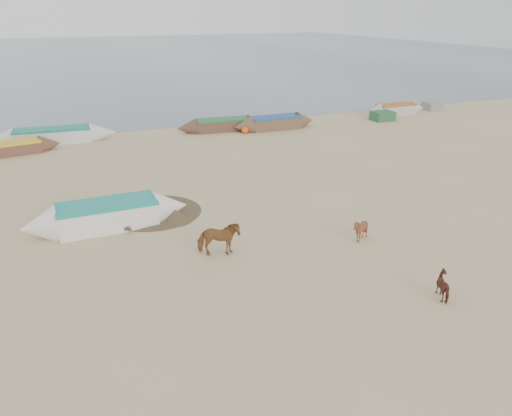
{
  "coord_description": "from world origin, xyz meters",
  "views": [
    {
      "loc": [
        -6.26,
        -11.08,
        7.58
      ],
      "look_at": [
        0.0,
        4.0,
        1.0
      ],
      "focal_mm": 35.0,
      "sensor_mm": 36.0,
      "label": 1
    }
  ],
  "objects_px": {
    "near_canoe": "(108,215)",
    "cow_adult": "(219,239)",
    "calf_front": "(360,230)",
    "calf_right": "(446,286)"
  },
  "relations": [
    {
      "from": "near_canoe",
      "to": "cow_adult",
      "type": "bearing_deg",
      "value": -51.61
    },
    {
      "from": "cow_adult",
      "to": "near_canoe",
      "type": "height_order",
      "value": "cow_adult"
    },
    {
      "from": "cow_adult",
      "to": "calf_front",
      "type": "distance_m",
      "value": 4.96
    },
    {
      "from": "cow_adult",
      "to": "near_canoe",
      "type": "xyz_separation_m",
      "value": [
        -3.06,
        3.68,
        -0.09
      ]
    },
    {
      "from": "calf_front",
      "to": "near_canoe",
      "type": "relative_size",
      "value": 0.14
    },
    {
      "from": "calf_front",
      "to": "near_canoe",
      "type": "distance_m",
      "value": 9.15
    },
    {
      "from": "calf_front",
      "to": "cow_adult",
      "type": "bearing_deg",
      "value": -87.75
    },
    {
      "from": "cow_adult",
      "to": "calf_front",
      "type": "bearing_deg",
      "value": -84.27
    },
    {
      "from": "calf_right",
      "to": "near_canoe",
      "type": "bearing_deg",
      "value": 38.65
    },
    {
      "from": "calf_front",
      "to": "near_canoe",
      "type": "height_order",
      "value": "near_canoe"
    }
  ]
}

